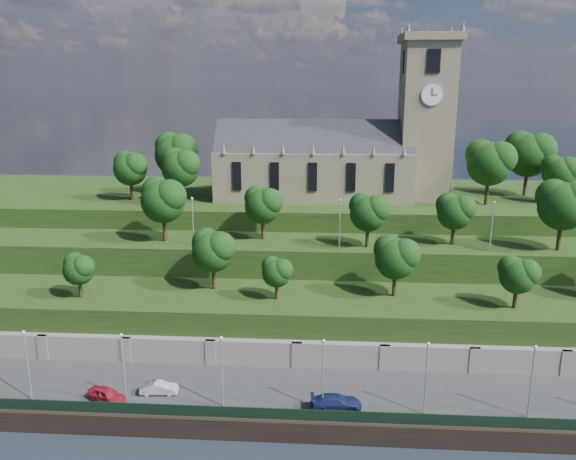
# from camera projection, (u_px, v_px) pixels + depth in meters

# --- Properties ---
(ground) EXTENTS (320.00, 320.00, 0.00)m
(ground) POSITION_uv_depth(u_px,v_px,m) (343.00, 444.00, 54.05)
(ground) COLOR black
(ground) RESTS_ON ground
(promenade) EXTENTS (160.00, 12.00, 2.00)m
(promenade) POSITION_uv_depth(u_px,v_px,m) (341.00, 401.00, 59.59)
(promenade) COLOR #2D2D30
(promenade) RESTS_ON ground
(quay_wall) EXTENTS (160.00, 0.50, 2.20)m
(quay_wall) POSITION_uv_depth(u_px,v_px,m) (343.00, 434.00, 53.72)
(quay_wall) COLOR black
(quay_wall) RESTS_ON ground
(fence) EXTENTS (160.00, 0.10, 1.20)m
(fence) POSITION_uv_depth(u_px,v_px,m) (343.00, 416.00, 53.97)
(fence) COLOR black
(fence) RESTS_ON promenade
(retaining_wall) EXTENTS (160.00, 2.10, 5.00)m
(retaining_wall) POSITION_uv_depth(u_px,v_px,m) (340.00, 361.00, 64.98)
(retaining_wall) COLOR slate
(retaining_wall) RESTS_ON ground
(embankment_lower) EXTENTS (160.00, 12.00, 8.00)m
(embankment_lower) POSITION_uv_depth(u_px,v_px,m) (339.00, 327.00, 70.42)
(embankment_lower) COLOR #1D3411
(embankment_lower) RESTS_ON ground
(embankment_upper) EXTENTS (160.00, 10.00, 12.00)m
(embankment_upper) POSITION_uv_depth(u_px,v_px,m) (338.00, 282.00, 80.54)
(embankment_upper) COLOR #1D3411
(embankment_upper) RESTS_ON ground
(hilltop) EXTENTS (160.00, 32.00, 15.00)m
(hilltop) POSITION_uv_depth(u_px,v_px,m) (335.00, 234.00, 100.45)
(hilltop) COLOR #1D3411
(hilltop) RESTS_ON ground
(church) EXTENTS (38.60, 12.35, 27.60)m
(church) POSITION_uv_depth(u_px,v_px,m) (343.00, 153.00, 92.74)
(church) COLOR #70634E
(church) RESTS_ON hilltop
(trees_lower) EXTENTS (69.38, 8.75, 7.92)m
(trees_lower) POSITION_uv_depth(u_px,v_px,m) (354.00, 260.00, 68.66)
(trees_lower) COLOR black
(trees_lower) RESTS_ON embankment_lower
(trees_upper) EXTENTS (60.71, 8.76, 9.53)m
(trees_upper) POSITION_uv_depth(u_px,v_px,m) (364.00, 204.00, 76.41)
(trees_upper) COLOR black
(trees_upper) RESTS_ON embankment_upper
(trees_hilltop) EXTENTS (74.90, 16.64, 10.98)m
(trees_hilltop) POSITION_uv_depth(u_px,v_px,m) (357.00, 159.00, 92.11)
(trees_hilltop) COLOR black
(trees_hilltop) RESTS_ON hilltop
(lamp_posts_promenade) EXTENTS (60.36, 0.36, 7.72)m
(lamp_posts_promenade) POSITION_uv_depth(u_px,v_px,m) (323.00, 370.00, 54.96)
(lamp_posts_promenade) COLOR #B2B2B7
(lamp_posts_promenade) RESTS_ON promenade
(lamp_posts_upper) EXTENTS (40.36, 0.36, 6.83)m
(lamp_posts_upper) POSITION_uv_depth(u_px,v_px,m) (340.00, 220.00, 75.13)
(lamp_posts_upper) COLOR #B2B2B7
(lamp_posts_upper) RESTS_ON embankment_upper
(car_left) EXTENTS (4.68, 3.41, 1.48)m
(car_left) POSITION_uv_depth(u_px,v_px,m) (107.00, 395.00, 57.45)
(car_left) COLOR maroon
(car_left) RESTS_ON promenade
(car_middle) EXTENTS (4.05, 1.74, 1.30)m
(car_middle) POSITION_uv_depth(u_px,v_px,m) (159.00, 388.00, 58.94)
(car_middle) COLOR #9F9EA3
(car_middle) RESTS_ON promenade
(car_right) EXTENTS (5.29, 2.54, 1.49)m
(car_right) POSITION_uv_depth(u_px,v_px,m) (336.00, 402.00, 56.14)
(car_right) COLOR #151D4B
(car_right) RESTS_ON promenade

